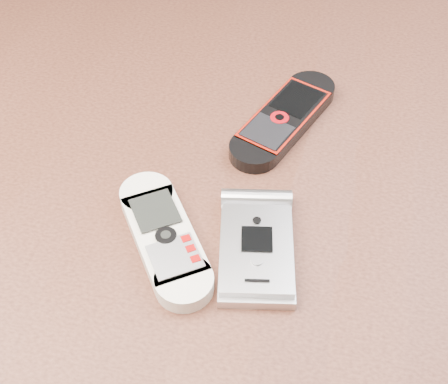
{
  "coord_description": "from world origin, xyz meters",
  "views": [
    {
      "loc": [
        0.08,
        -0.34,
        1.15
      ],
      "look_at": [
        0.01,
        0.0,
        0.76
      ],
      "focal_mm": 50.0,
      "sensor_mm": 36.0,
      "label": 1
    }
  ],
  "objects_px": {
    "nokia_white": "(164,237)",
    "motorola_razr": "(257,248)",
    "nokia_black_red": "(284,118)",
    "table": "(219,269)"
  },
  "relations": [
    {
      "from": "table",
      "to": "motorola_razr",
      "type": "height_order",
      "value": "motorola_razr"
    },
    {
      "from": "table",
      "to": "motorola_razr",
      "type": "distance_m",
      "value": 0.13
    },
    {
      "from": "nokia_black_red",
      "to": "motorola_razr",
      "type": "bearing_deg",
      "value": -67.29
    },
    {
      "from": "table",
      "to": "nokia_black_red",
      "type": "relative_size",
      "value": 7.9
    },
    {
      "from": "motorola_razr",
      "to": "nokia_black_red",
      "type": "bearing_deg",
      "value": 80.3
    },
    {
      "from": "nokia_white",
      "to": "nokia_black_red",
      "type": "relative_size",
      "value": 0.92
    },
    {
      "from": "motorola_razr",
      "to": "nokia_white",
      "type": "bearing_deg",
      "value": 172.6
    },
    {
      "from": "nokia_white",
      "to": "motorola_razr",
      "type": "xyz_separation_m",
      "value": [
        0.07,
        0.0,
        0.0
      ]
    },
    {
      "from": "motorola_razr",
      "to": "table",
      "type": "bearing_deg",
      "value": 119.15
    },
    {
      "from": "table",
      "to": "nokia_white",
      "type": "xyz_separation_m",
      "value": [
        -0.03,
        -0.06,
        0.11
      ]
    }
  ]
}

